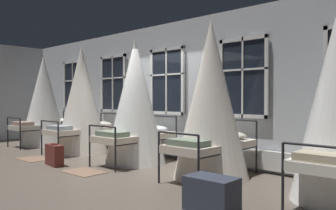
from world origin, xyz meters
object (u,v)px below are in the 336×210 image
(cot_second, at_px, (82,101))
(cot_fourth, at_px, (211,101))
(cot_first, at_px, (44,102))
(travel_trunk, at_px, (211,194))
(suitcase_dark, at_px, (54,155))
(cot_third, at_px, (135,103))

(cot_second, height_order, cot_fourth, cot_fourth)
(cot_first, bearing_deg, travel_trunk, -101.76)
(cot_second, xyz_separation_m, suitcase_dark, (1.09, -1.38, -1.14))
(travel_trunk, bearing_deg, cot_first, 168.50)
(cot_third, distance_m, travel_trunk, 3.63)
(cot_third, bearing_deg, travel_trunk, -116.74)
(suitcase_dark, height_order, travel_trunk, suitcase_dark)
(cot_first, height_order, suitcase_dark, cot_first)
(cot_second, xyz_separation_m, cot_fourth, (4.18, -0.04, 0.01))
(cot_first, height_order, cot_third, cot_third)
(cot_first, distance_m, suitcase_dark, 3.59)
(suitcase_dark, bearing_deg, cot_first, 164.21)
(cot_fourth, bearing_deg, travel_trunk, -144.34)
(suitcase_dark, bearing_deg, cot_second, 136.10)
(travel_trunk, bearing_deg, cot_second, 164.08)
(cot_second, bearing_deg, cot_third, -90.21)
(cot_second, xyz_separation_m, cot_third, (2.13, -0.02, -0.04))
(cot_fourth, distance_m, travel_trunk, 2.15)
(cot_first, relative_size, cot_fourth, 0.96)
(cot_second, bearing_deg, cot_fourth, -90.20)
(cot_second, distance_m, cot_fourth, 4.18)
(cot_second, relative_size, cot_fourth, 0.99)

